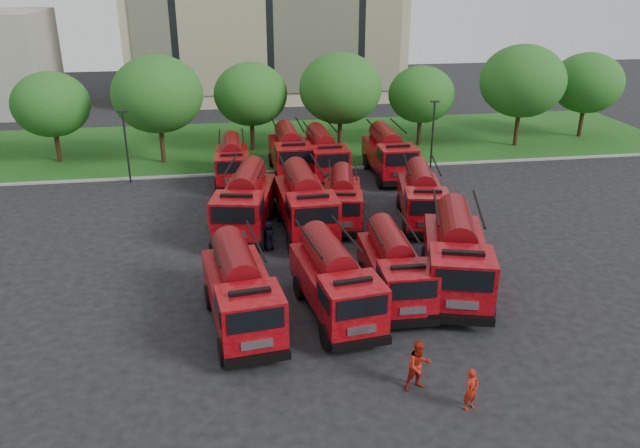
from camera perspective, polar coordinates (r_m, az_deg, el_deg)
The scene contains 30 objects.
ground at distance 29.90m, azimuth -1.64°, elevation -5.68°, with size 140.00×140.00×0.00m, color black.
lawn at distance 54.12m, azimuth -5.19°, elevation 7.33°, with size 70.00×16.00×0.12m, color #1B4913.
curb at distance 46.36m, azimuth -4.48°, elevation 4.78°, with size 70.00×0.30×0.14m, color gray.
tree_1 at distance 51.69m, azimuth -23.39°, elevation 10.01°, with size 5.71×5.71×6.98m.
tree_2 at distance 48.70m, azimuth -14.65°, elevation 11.41°, with size 6.72×6.72×8.22m.
tree_3 at distance 51.09m, azimuth -6.36°, elevation 11.71°, with size 5.88×5.88×7.19m.
tree_4 at distance 50.32m, azimuth 1.88°, elevation 12.29°, with size 6.55×6.55×8.01m.
tree_5 at distance 53.15m, azimuth 9.25°, elevation 11.61°, with size 5.46×5.46×6.68m.
tree_6 at distance 54.60m, azimuth 18.03°, elevation 12.32°, with size 6.89×6.89×8.42m.
tree_7 at distance 59.82m, azimuth 23.25°, elevation 11.77°, with size 6.05×6.05×7.39m.
lamp_post_0 at distance 45.30m, azimuth -17.32°, elevation 7.12°, with size 0.60×0.25×5.11m.
lamp_post_1 at distance 47.31m, azimuth 10.28°, elevation 8.40°, with size 0.60×0.25×5.11m.
fire_truck_0 at distance 26.27m, azimuth -7.26°, elevation -6.03°, with size 3.37×7.45×3.27m.
fire_truck_1 at distance 26.92m, azimuth 1.36°, elevation -5.21°, with size 3.31×7.25×3.19m.
fire_truck_2 at distance 28.49m, azimuth 6.80°, elevation -3.93°, with size 2.56×6.67×3.01m.
fire_truck_3 at distance 29.49m, azimuth 12.34°, elevation -2.74°, with size 4.76×8.30×3.58m.
fire_truck_4 at distance 35.74m, azimuth -6.85°, elevation 2.07°, with size 4.10×7.99×3.47m.
fire_truck_5 at distance 35.35m, azimuth -1.39°, elevation 1.99°, with size 3.03×7.70×3.46m.
fire_truck_6 at distance 36.74m, azimuth 2.06°, elevation 2.31°, with size 3.27×6.63×2.89m.
fire_truck_7 at distance 37.23m, azimuth 9.29°, elevation 2.50°, with size 3.64×7.21×3.13m.
fire_truck_8 at distance 44.29m, azimuth -8.02°, elevation 5.71°, with size 2.50×6.59×2.98m.
fire_truck_9 at distance 45.54m, azimuth -2.80°, elevation 6.60°, with size 2.75×7.33×3.32m.
fire_truck_10 at distance 44.94m, azimuth 0.29°, elevation 6.38°, with size 2.85×7.29×3.28m.
fire_truck_11 at distance 45.39m, azimuth 6.29°, elevation 6.44°, with size 2.76×7.34×3.32m.
firefighter_0 at distance 23.01m, azimuth 13.48°, elevation -16.08°, with size 0.58×0.43×1.60m, color #9A180B.
firefighter_1 at distance 23.56m, azimuth 8.88°, elevation -14.62°, with size 0.95×0.52×1.95m, color #9A180B.
firefighter_2 at distance 30.75m, azimuth 13.49°, elevation -5.51°, with size 0.87×0.49×1.48m, color #9A180B.
firefighter_3 at distance 30.84m, azimuth 14.20°, elevation -5.49°, with size 1.00×0.52×1.55m, color black.
firefighter_4 at distance 33.75m, azimuth -4.67°, elevation -2.31°, with size 0.78×0.51×1.59m, color black.
firefighter_5 at distance 37.03m, azimuth 9.92°, elevation -0.27°, with size 1.44×0.62×1.55m, color #9A180B.
Camera 1 is at (-3.22, -26.17, 14.10)m, focal length 35.00 mm.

